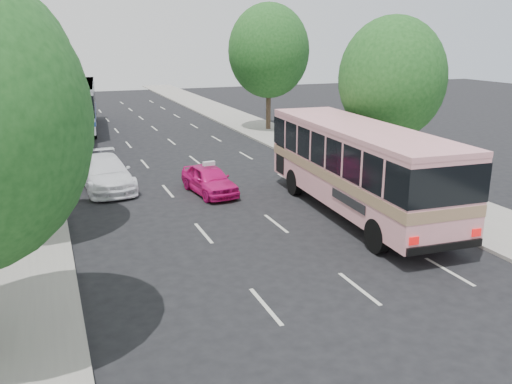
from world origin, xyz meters
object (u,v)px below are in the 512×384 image
pink_taxi (209,179)px  tour_coach_rear (77,102)px  tour_coach_front (56,117)px  white_pickup (106,173)px  pink_bus (358,160)px

pink_taxi → tour_coach_rear: 20.84m
pink_taxi → tour_coach_front: (-6.11, 11.57, 1.62)m
tour_coach_front → pink_taxi: bearing=-57.1°
white_pickup → pink_taxi: bearing=-34.8°
tour_coach_rear → pink_bus: bearing=-65.1°
pink_taxi → tour_coach_rear: (-4.31, 20.34, 1.49)m
pink_bus → white_pickup: (-8.94, 7.63, -1.49)m
pink_taxi → white_pickup: (-4.31, 2.60, 0.10)m
white_pickup → pink_bus: bearing=-44.2°
pink_taxi → tour_coach_rear: size_ratio=0.32×
pink_bus → tour_coach_front: (-10.74, 16.61, 0.03)m
pink_taxi → tour_coach_rear: bearing=95.4°
pink_bus → pink_taxi: 7.02m
tour_coach_rear → pink_taxi: bearing=-72.5°
tour_coach_rear → tour_coach_front: bearing=-96.1°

